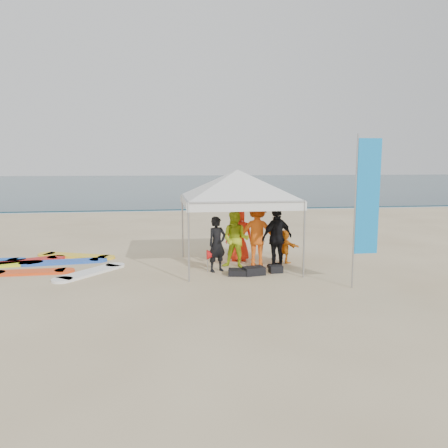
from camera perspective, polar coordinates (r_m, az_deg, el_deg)
name	(u,v)px	position (r m, az deg, el deg)	size (l,w,h in m)	color
ground	(222,287)	(10.85, -0.33, -8.21)	(120.00, 120.00, 0.00)	beige
ocean	(169,183)	(70.40, -7.19, 5.38)	(160.00, 84.00, 0.08)	#0C2633
shoreline_foam	(183,210)	(28.71, -5.41, 1.83)	(160.00, 1.20, 0.01)	silver
person_black_a	(217,244)	(12.21, -0.92, -2.65)	(0.57, 0.37, 1.55)	black
person_yellow	(236,239)	(12.64, 1.55, -2.04)	(0.81, 0.63, 1.66)	#B8D11D
person_orange_a	(257,233)	(12.90, 4.36, -1.22)	(1.26, 0.72, 1.95)	orange
person_black_b	(277,238)	(12.65, 6.92, -1.80)	(1.05, 0.44, 1.78)	black
person_orange_b	(239,234)	(13.54, 1.95, -1.34)	(0.82, 0.53, 1.68)	red
person_seated	(285,246)	(13.46, 7.93, -2.90)	(0.94, 0.30, 1.01)	orange
canopy_tent	(238,170)	(12.64, 1.78, 7.07)	(4.31, 4.31, 3.25)	#A5A5A8
feather_flag	(366,198)	(10.97, 18.11, 3.19)	(0.62, 0.04, 3.71)	#A5A5A8
marker_pennant	(212,255)	(12.18, -1.60, -4.03)	(0.28, 0.28, 0.64)	#A5A5A8
gear_pile	(253,271)	(12.03, 3.75, -6.13)	(1.57, 0.59, 0.22)	black
surfboard_spread	(25,265)	(14.30, -24.59, -4.85)	(5.73, 3.87, 0.07)	#F0FF1A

